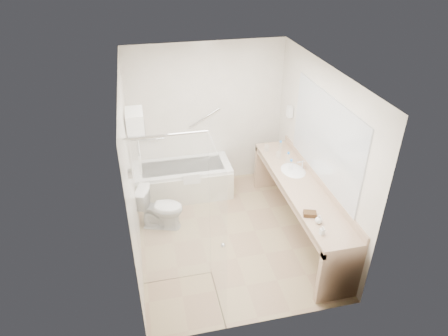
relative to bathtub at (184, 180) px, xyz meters
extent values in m
plane|color=tan|center=(0.50, -1.24, -0.28)|extent=(3.20, 3.20, 0.00)
cube|color=white|center=(0.50, -1.24, 2.22)|extent=(2.60, 3.20, 0.10)
cube|color=silver|center=(0.50, 0.36, 0.97)|extent=(2.60, 0.10, 2.50)
cube|color=silver|center=(0.50, -2.84, 0.97)|extent=(2.60, 0.10, 2.50)
cube|color=silver|center=(-0.80, -1.24, 0.97)|extent=(0.10, 3.20, 2.50)
cube|color=silver|center=(1.80, -1.24, 0.97)|extent=(0.10, 3.20, 2.50)
cube|color=white|center=(0.00, 0.01, 0.00)|extent=(1.60, 0.70, 0.55)
cube|color=beige|center=(0.00, -0.35, -0.03)|extent=(1.60, 0.02, 0.50)
cube|color=white|center=(0.10, -0.34, 0.22)|extent=(0.28, 0.06, 0.18)
cylinder|color=silver|center=(-0.45, 0.32, 0.67)|extent=(0.40, 0.03, 0.03)
cylinder|color=silver|center=(0.45, 0.32, 0.97)|extent=(0.53, 0.03, 0.33)
cube|color=silver|center=(-0.35, -1.94, 0.77)|extent=(0.90, 0.01, 2.10)
cube|color=silver|center=(0.10, -2.39, 0.77)|extent=(0.02, 0.90, 2.10)
cylinder|color=silver|center=(-0.35, -1.94, 1.82)|extent=(0.90, 0.02, 0.02)
sphere|color=silver|center=(0.13, -2.54, 0.72)|extent=(0.05, 0.05, 0.05)
cylinder|color=silver|center=(-0.75, -2.39, 1.67)|extent=(0.04, 0.10, 0.10)
cube|color=silver|center=(-0.67, -0.89, 1.42)|extent=(0.24, 0.55, 0.02)
cylinder|color=silver|center=(-0.67, -0.89, 1.20)|extent=(0.02, 0.55, 0.02)
cube|color=white|center=(-0.67, -0.89, 1.04)|extent=(0.03, 0.42, 0.32)
cube|color=white|center=(-0.67, -0.89, 1.48)|extent=(0.22, 0.40, 0.08)
cube|color=white|center=(-0.67, -0.89, 1.57)|extent=(0.22, 0.40, 0.08)
cube|color=white|center=(-0.67, -0.89, 1.65)|extent=(0.22, 0.40, 0.08)
cube|color=tan|center=(1.52, -1.39, 0.55)|extent=(0.55, 2.70, 0.05)
cube|color=tan|center=(1.78, -1.39, 0.62)|extent=(0.03, 2.70, 0.10)
cube|color=tan|center=(1.27, -1.39, 0.49)|extent=(0.04, 2.70, 0.08)
cube|color=tan|center=(1.52, -2.70, 0.12)|extent=(0.55, 0.08, 0.80)
cube|color=tan|center=(1.52, -0.08, 0.12)|extent=(0.55, 0.08, 0.80)
ellipsoid|color=white|center=(1.55, -0.99, 0.54)|extent=(0.40, 0.52, 0.14)
cylinder|color=silver|center=(1.70, -0.99, 0.65)|extent=(0.03, 0.03, 0.14)
cube|color=silver|center=(1.79, -1.39, 1.27)|extent=(0.02, 2.00, 1.20)
cube|color=silver|center=(1.75, -0.19, 1.17)|extent=(0.08, 0.10, 0.18)
imported|color=white|center=(-0.45, -0.80, 0.06)|extent=(0.77, 0.57, 0.67)
cube|color=#49301A|center=(1.36, -2.07, 0.60)|extent=(0.19, 0.16, 0.05)
imported|color=silver|center=(1.35, -2.44, 0.60)|extent=(0.07, 0.12, 0.05)
imported|color=silver|center=(1.40, -2.24, 0.62)|extent=(0.13, 0.15, 0.09)
cylinder|color=silver|center=(1.49, -1.03, 0.67)|extent=(0.07, 0.07, 0.19)
cylinder|color=#287FE6|center=(1.49, -1.03, 0.78)|extent=(0.04, 0.04, 0.03)
cylinder|color=silver|center=(1.56, -0.39, 0.66)|extent=(0.06, 0.06, 0.17)
cylinder|color=#287FE6|center=(1.56, -0.39, 0.76)|extent=(0.03, 0.03, 0.03)
cylinder|color=silver|center=(1.54, -0.80, 0.67)|extent=(0.06, 0.06, 0.18)
cylinder|color=#287FE6|center=(1.54, -0.80, 0.77)|extent=(0.03, 0.03, 0.03)
cylinder|color=silver|center=(1.47, -0.57, 0.63)|extent=(0.09, 0.09, 0.10)
cylinder|color=silver|center=(1.35, -0.31, 0.63)|extent=(0.10, 0.10, 0.10)
camera|label=1|loc=(-0.58, -5.76, 3.69)|focal=32.00mm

